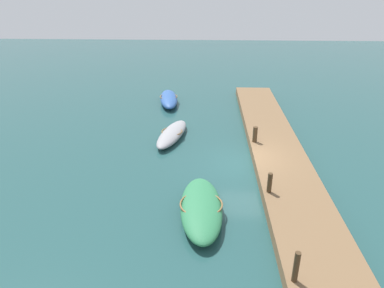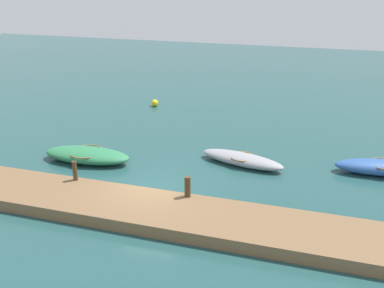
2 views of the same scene
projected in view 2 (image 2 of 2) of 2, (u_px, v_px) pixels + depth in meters
name	position (u px, v px, depth m)	size (l,w,h in m)	color
ground_plane	(154.00, 193.00, 19.04)	(84.00, 84.00, 0.00)	#234C4C
dock_platform	(137.00, 209.00, 17.29)	(25.95, 2.80, 0.52)	brown
motorboat_green	(87.00, 155.00, 22.07)	(4.75, 1.94, 0.73)	#2D7A4C
rowboat_grey	(242.00, 159.00, 21.73)	(4.60, 2.17, 0.60)	#939399
rowboat_blue	(382.00, 167.00, 20.70)	(4.61, 1.88, 0.72)	#2D569E
mooring_post_mid_west	(75.00, 171.00, 18.95)	(0.20, 0.20, 0.91)	#47331E
mooring_post_mid_east	(188.00, 187.00, 17.56)	(0.25, 0.25, 0.90)	#47331E
marker_buoy	(155.00, 103.00, 31.11)	(0.52, 0.52, 0.52)	yellow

